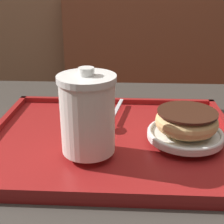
{
  "coord_description": "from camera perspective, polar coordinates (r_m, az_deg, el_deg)",
  "views": [
    {
      "loc": [
        0.0,
        -0.53,
        1.03
      ],
      "look_at": [
        -0.03,
        -0.0,
        0.81
      ],
      "focal_mm": 50.0,
      "sensor_mm": 36.0,
      "label": 1
    }
  ],
  "objects": [
    {
      "name": "booth_bench",
      "position": [
        1.6,
        13.42,
        -4.66
      ],
      "size": [
        1.22,
        0.44,
        1.0
      ],
      "color": "brown",
      "rests_on": "ground_plane"
    },
    {
      "name": "cafe_table",
      "position": [
        0.7,
        2.36,
        -17.9
      ],
      "size": [
        0.99,
        0.78,
        0.75
      ],
      "color": "#38332D",
      "rests_on": "ground_plane"
    },
    {
      "name": "serving_tray",
      "position": [
        0.6,
        0.0,
        -5.03
      ],
      "size": [
        0.47,
        0.37,
        0.02
      ],
      "color": "maroon",
      "rests_on": "cafe_table"
    },
    {
      "name": "coffee_cup_front",
      "position": [
        0.5,
        -4.53,
        -0.31
      ],
      "size": [
        0.09,
        0.09,
        0.14
      ],
      "color": "white",
      "rests_on": "serving_tray"
    },
    {
      "name": "plate_with_chocolate_donut",
      "position": [
        0.58,
        13.19,
        -3.94
      ],
      "size": [
        0.14,
        0.14,
        0.01
      ],
      "color": "white",
      "rests_on": "serving_tray"
    },
    {
      "name": "donut_chocolate_glazed",
      "position": [
        0.57,
        13.42,
        -1.58
      ],
      "size": [
        0.11,
        0.11,
        0.04
      ],
      "color": "#DBB270",
      "rests_on": "plate_with_chocolate_donut"
    },
    {
      "name": "spoon",
      "position": [
        0.64,
        -0.07,
        -1.02
      ],
      "size": [
        0.04,
        0.16,
        0.01
      ],
      "rotation": [
        0.0,
        0.0,
        4.55
      ],
      "color": "silver",
      "rests_on": "serving_tray"
    }
  ]
}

